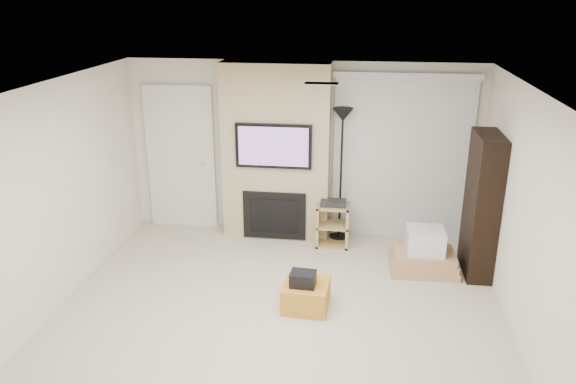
# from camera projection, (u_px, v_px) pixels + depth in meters

# --- Properties ---
(floor) EXTENTS (5.00, 5.50, 0.00)m
(floor) POSITION_uv_depth(u_px,v_px,m) (273.00, 333.00, 5.90)
(floor) COLOR beige
(floor) RESTS_ON ground
(ceiling) EXTENTS (5.00, 5.50, 0.00)m
(ceiling) POSITION_uv_depth(u_px,v_px,m) (270.00, 96.00, 5.06)
(ceiling) COLOR white
(ceiling) RESTS_ON wall_back
(wall_back) EXTENTS (5.00, 0.00, 2.50)m
(wall_back) POSITION_uv_depth(u_px,v_px,m) (302.00, 149.00, 8.04)
(wall_back) COLOR silver
(wall_back) RESTS_ON ground
(wall_left) EXTENTS (0.00, 5.50, 2.50)m
(wall_left) POSITION_uv_depth(u_px,v_px,m) (33.00, 211.00, 5.79)
(wall_left) COLOR silver
(wall_left) RESTS_ON ground
(wall_right) EXTENTS (0.00, 5.50, 2.50)m
(wall_right) POSITION_uv_depth(u_px,v_px,m) (539.00, 238.00, 5.17)
(wall_right) COLOR silver
(wall_right) RESTS_ON ground
(hvac_vent) EXTENTS (0.35, 0.18, 0.01)m
(hvac_vent) POSITION_uv_depth(u_px,v_px,m) (321.00, 83.00, 5.75)
(hvac_vent) COLOR silver
(hvac_vent) RESTS_ON ceiling
(ottoman) EXTENTS (0.53, 0.53, 0.30)m
(ottoman) POSITION_uv_depth(u_px,v_px,m) (306.00, 295.00, 6.33)
(ottoman) COLOR #C68427
(ottoman) RESTS_ON floor
(black_bag) EXTENTS (0.29, 0.24, 0.16)m
(black_bag) POSITION_uv_depth(u_px,v_px,m) (303.00, 279.00, 6.22)
(black_bag) COLOR black
(black_bag) RESTS_ON ottoman
(fireplace_wall) EXTENTS (1.50, 0.47, 2.50)m
(fireplace_wall) POSITION_uv_depth(u_px,v_px,m) (276.00, 153.00, 7.90)
(fireplace_wall) COLOR tan
(fireplace_wall) RESTS_ON floor
(entry_door) EXTENTS (1.02, 0.11, 2.14)m
(entry_door) POSITION_uv_depth(u_px,v_px,m) (181.00, 158.00, 8.30)
(entry_door) COLOR silver
(entry_door) RESTS_ON floor
(vertical_blinds) EXTENTS (1.98, 0.10, 2.37)m
(vertical_blinds) POSITION_uv_depth(u_px,v_px,m) (402.00, 152.00, 7.81)
(vertical_blinds) COLOR silver
(vertical_blinds) RESTS_ON floor
(floor_lamp) EXTENTS (0.28, 0.28, 1.91)m
(floor_lamp) POSITION_uv_depth(u_px,v_px,m) (342.00, 138.00, 7.65)
(floor_lamp) COLOR black
(floor_lamp) RESTS_ON floor
(av_stand) EXTENTS (0.45, 0.38, 0.66)m
(av_stand) POSITION_uv_depth(u_px,v_px,m) (333.00, 222.00, 7.85)
(av_stand) COLOR tan
(av_stand) RESTS_ON floor
(box_stack) EXTENTS (0.86, 0.66, 0.57)m
(box_stack) POSITION_uv_depth(u_px,v_px,m) (424.00, 254.00, 7.17)
(box_stack) COLOR tan
(box_stack) RESTS_ON floor
(bookshelf) EXTENTS (0.30, 0.80, 1.80)m
(bookshelf) POSITION_uv_depth(u_px,v_px,m) (481.00, 205.00, 6.91)
(bookshelf) COLOR black
(bookshelf) RESTS_ON floor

